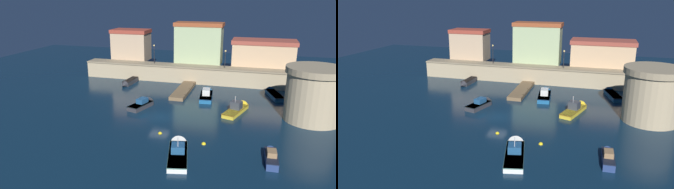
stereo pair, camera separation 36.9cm
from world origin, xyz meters
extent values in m
plane|color=#0C2338|center=(0.00, 0.00, 0.00)|extent=(105.28, 105.28, 0.00)
cube|color=tan|center=(0.00, 19.03, 1.45)|extent=(40.72, 2.97, 2.89)
cube|color=gray|center=(0.00, 19.03, 3.01)|extent=(40.72, 3.27, 0.24)
cube|color=tan|center=(-13.04, 22.75, 5.61)|extent=(7.16, 4.47, 5.44)
cube|color=#9B3A2B|center=(-13.04, 22.75, 8.69)|extent=(7.45, 4.65, 0.70)
cube|color=#A6B985|center=(0.99, 22.53, 6.47)|extent=(8.81, 4.02, 7.15)
cube|color=#9C4827|center=(0.99, 22.53, 10.40)|extent=(9.16, 4.18, 0.70)
cube|color=tan|center=(13.04, 23.26, 5.00)|extent=(11.09, 5.49, 4.22)
cube|color=#9E4436|center=(13.04, 23.26, 7.47)|extent=(11.53, 5.71, 0.70)
cylinder|color=tan|center=(19.52, 4.35, 3.16)|extent=(7.06, 7.06, 6.31)
cylinder|color=gray|center=(19.52, 4.35, 6.71)|extent=(7.63, 7.63, 0.80)
cube|color=brown|center=(0.45, 12.37, 0.27)|extent=(2.28, 10.36, 0.55)
cylinder|color=brown|center=(1.48, 15.82, 0.35)|extent=(0.20, 0.20, 0.70)
cylinder|color=brown|center=(1.48, 12.37, 0.35)|extent=(0.20, 0.20, 0.70)
cylinder|color=brown|center=(1.48, 8.92, 0.35)|extent=(0.20, 0.20, 0.70)
cylinder|color=black|center=(-6.89, 19.03, 4.78)|extent=(0.12, 0.12, 3.29)
sphere|color=#F9D172|center=(-6.89, 19.03, 6.57)|extent=(0.32, 0.32, 0.32)
cylinder|color=black|center=(6.49, 19.03, 4.56)|extent=(0.12, 0.12, 2.86)
sphere|color=#F9D172|center=(6.49, 19.03, 6.14)|extent=(0.32, 0.32, 0.32)
cube|color=#333338|center=(-10.19, 14.84, 0.42)|extent=(1.48, 4.43, 0.84)
cone|color=#333338|center=(-10.36, 12.10, 0.42)|extent=(1.23, 1.29, 1.15)
cube|color=black|center=(-10.19, 14.84, 0.80)|extent=(1.51, 4.52, 0.08)
cube|color=navy|center=(14.29, -8.77, 0.40)|extent=(1.30, 3.76, 0.81)
cone|color=navy|center=(14.18, -6.45, 0.40)|extent=(1.12, 1.09, 1.07)
cube|color=black|center=(14.29, -8.77, 0.77)|extent=(1.33, 3.84, 0.08)
cube|color=olive|center=(14.30, -8.87, 1.07)|extent=(0.94, 1.32, 0.53)
cube|color=#99B7C6|center=(14.27, -8.23, 1.10)|extent=(0.80, 0.10, 0.32)
cube|color=#195689|center=(4.78, 9.67, 0.34)|extent=(2.40, 5.52, 0.68)
cone|color=#195689|center=(4.41, 12.98, 0.34)|extent=(1.88, 1.58, 1.74)
cube|color=#0C2344|center=(4.78, 9.67, 0.64)|extent=(2.45, 5.63, 0.08)
cube|color=silver|center=(4.77, 9.71, 1.14)|extent=(1.34, 1.99, 0.92)
cube|color=white|center=(5.29, -10.49, 0.28)|extent=(3.08, 6.19, 0.57)
cone|color=white|center=(4.52, -6.96, 0.28)|extent=(2.02, 1.74, 1.77)
cube|color=slate|center=(5.29, -10.49, 0.53)|extent=(3.14, 6.31, 0.08)
cube|color=navy|center=(5.20, -10.09, 0.95)|extent=(1.64, 1.76, 0.77)
cube|color=#99B7C6|center=(5.04, -9.35, 0.99)|extent=(1.20, 0.32, 0.46)
cylinder|color=#B2B2B7|center=(5.29, -10.52, 1.45)|extent=(0.08, 0.08, 1.76)
cube|color=#195689|center=(15.22, 13.38, 0.33)|extent=(2.97, 5.49, 0.66)
cone|color=#195689|center=(14.29, 16.53, 0.33)|extent=(1.80, 1.76, 1.46)
cube|color=#0A2134|center=(15.22, 13.38, 0.62)|extent=(3.03, 5.60, 0.08)
cube|color=#333338|center=(-3.63, 2.68, 0.34)|extent=(2.79, 4.52, 0.69)
cone|color=#333338|center=(-2.88, 5.22, 0.34)|extent=(1.85, 1.58, 1.58)
cube|color=black|center=(-3.63, 2.68, 0.65)|extent=(2.85, 4.61, 0.08)
cube|color=navy|center=(-3.51, 3.08, 1.03)|extent=(1.49, 1.90, 0.69)
cube|color=gold|center=(9.78, 4.34, 0.30)|extent=(3.30, 5.93, 0.59)
cone|color=gold|center=(10.84, 7.67, 0.30)|extent=(1.92, 1.81, 1.57)
cube|color=brown|center=(9.78, 4.34, 0.55)|extent=(3.37, 6.05, 0.08)
cube|color=#333842|center=(9.84, 4.51, 1.13)|extent=(1.68, 1.63, 1.08)
cylinder|color=#B2B2B7|center=(9.68, 4.01, 1.57)|extent=(0.08, 0.08, 1.97)
sphere|color=yellow|center=(7.24, -6.56, 0.00)|extent=(0.48, 0.48, 0.48)
sphere|color=yellow|center=(1.77, -5.18, 0.00)|extent=(0.47, 0.47, 0.47)
camera|label=1|loc=(12.38, -38.96, 15.84)|focal=34.73mm
camera|label=2|loc=(12.73, -38.86, 15.84)|focal=34.73mm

